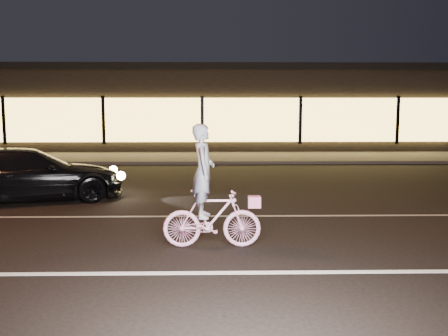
{
  "coord_description": "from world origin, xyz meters",
  "views": [
    {
      "loc": [
        0.53,
        -8.07,
        2.28
      ],
      "look_at": [
        0.71,
        0.6,
        1.18
      ],
      "focal_mm": 40.0,
      "sensor_mm": 36.0,
      "label": 1
    }
  ],
  "objects": [
    {
      "name": "cyclist",
      "position": [
        0.46,
        -0.25,
        0.71
      ],
      "size": [
        1.58,
        0.54,
        1.99
      ],
      "rotation": [
        0.0,
        0.0,
        1.57
      ],
      "color": "#F7439D",
      "rests_on": "ground"
    },
    {
      "name": "lane_stripe_near",
      "position": [
        0.0,
        -1.5,
        0.0
      ],
      "size": [
        60.0,
        0.12,
        0.01
      ],
      "primitive_type": "cube",
      "color": "silver",
      "rests_on": "ground"
    },
    {
      "name": "lane_stripe_far",
      "position": [
        0.0,
        2.0,
        0.0
      ],
      "size": [
        60.0,
        0.1,
        0.01
      ],
      "primitive_type": "cube",
      "color": "gray",
      "rests_on": "ground"
    },
    {
      "name": "sidewalk",
      "position": [
        0.0,
        13.0,
        0.06
      ],
      "size": [
        30.0,
        4.0,
        0.12
      ],
      "primitive_type": "cube",
      "color": "#383533",
      "rests_on": "ground"
    },
    {
      "name": "storefront",
      "position": [
        0.0,
        18.97,
        2.15
      ],
      "size": [
        25.4,
        8.42,
        4.2
      ],
      "color": "black",
      "rests_on": "ground"
    },
    {
      "name": "ground",
      "position": [
        0.0,
        0.0,
        0.0
      ],
      "size": [
        90.0,
        90.0,
        0.0
      ],
      "primitive_type": "plane",
      "color": "black",
      "rests_on": "ground"
    },
    {
      "name": "sedan",
      "position": [
        -3.88,
        3.71,
        0.64
      ],
      "size": [
        4.74,
        3.19,
        1.27
      ],
      "rotation": [
        0.0,
        0.0,
        1.92
      ],
      "color": "black",
      "rests_on": "ground"
    }
  ]
}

